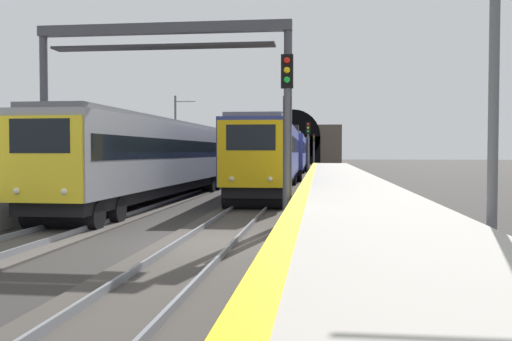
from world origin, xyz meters
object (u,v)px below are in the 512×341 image
(train_main_approaching, at_px, (290,153))
(catenary_mast_far, at_px, (176,135))
(train_adjacent_platform, at_px, (229,154))
(railway_signal_mid, at_px, (308,145))
(catenary_mast_near, at_px, (492,90))
(overhead_signal_gantry, at_px, (163,72))
(railway_signal_far, at_px, (314,147))
(railway_signal_near, at_px, (287,125))

(train_main_approaching, relative_size, catenary_mast_far, 7.72)
(train_adjacent_platform, relative_size, catenary_mast_far, 7.89)
(railway_signal_mid, relative_size, catenary_mast_near, 0.67)
(overhead_signal_gantry, height_order, catenary_mast_far, catenary_mast_far)
(train_main_approaching, xyz_separation_m, overhead_signal_gantry, (-35.00, 2.48, 2.88))
(train_main_approaching, distance_m, railway_signal_mid, 6.27)
(catenary_mast_far, bearing_deg, railway_signal_far, -19.62)
(train_adjacent_platform, distance_m, railway_signal_far, 45.57)
(train_adjacent_platform, xyz_separation_m, catenary_mast_near, (-34.96, -11.59, 1.53))
(train_adjacent_platform, height_order, railway_signal_near, railway_signal_near)
(railway_signal_near, relative_size, railway_signal_far, 1.03)
(overhead_signal_gantry, relative_size, catenary_mast_near, 1.20)
(catenary_mast_near, height_order, catenary_mast_far, catenary_mast_far)
(train_adjacent_platform, distance_m, catenary_mast_near, 36.86)
(railway_signal_near, height_order, catenary_mast_near, catenary_mast_near)
(railway_signal_near, xyz_separation_m, catenary_mast_far, (37.23, 13.49, 0.85))
(railway_signal_far, relative_size, overhead_signal_gantry, 0.60)
(railway_signal_far, distance_m, overhead_signal_gantry, 73.94)
(railway_signal_far, height_order, catenary_mast_far, catenary_mast_far)
(railway_signal_near, bearing_deg, railway_signal_mid, -180.00)
(railway_signal_mid, xyz_separation_m, overhead_signal_gantry, (-29.07, 4.38, 2.20))
(catenary_mast_near, bearing_deg, railway_signal_near, 43.79)
(train_adjacent_platform, distance_m, railway_signal_mid, 6.92)
(train_adjacent_platform, bearing_deg, railway_signal_near, 14.29)
(railway_signal_near, bearing_deg, train_main_approaching, -177.00)
(train_main_approaching, relative_size, railway_signal_mid, 12.47)
(train_adjacent_platform, height_order, catenary_mast_far, catenary_mast_far)
(railway_signal_mid, bearing_deg, overhead_signal_gantry, -8.58)
(train_adjacent_platform, bearing_deg, catenary_mast_far, -136.02)
(railway_signal_near, height_order, overhead_signal_gantry, overhead_signal_gantry)
(railway_signal_near, xyz_separation_m, catenary_mast_near, (-4.93, -4.73, 0.49))
(railway_signal_far, distance_m, catenary_mast_far, 40.18)
(railway_signal_far, bearing_deg, catenary_mast_far, -19.62)
(train_main_approaching, bearing_deg, railway_signal_near, 2.16)
(railway_signal_near, bearing_deg, overhead_signal_gantry, -106.34)
(railway_signal_mid, xyz_separation_m, railway_signal_far, (44.72, -0.00, 0.20))
(railway_signal_mid, height_order, overhead_signal_gantry, overhead_signal_gantry)
(train_main_approaching, distance_m, catenary_mast_far, 11.76)
(railway_signal_far, bearing_deg, catenary_mast_near, 3.38)
(train_adjacent_platform, height_order, overhead_signal_gantry, overhead_signal_gantry)
(railway_signal_mid, bearing_deg, catenary_mast_far, -117.03)
(overhead_signal_gantry, distance_m, catenary_mast_near, 11.12)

